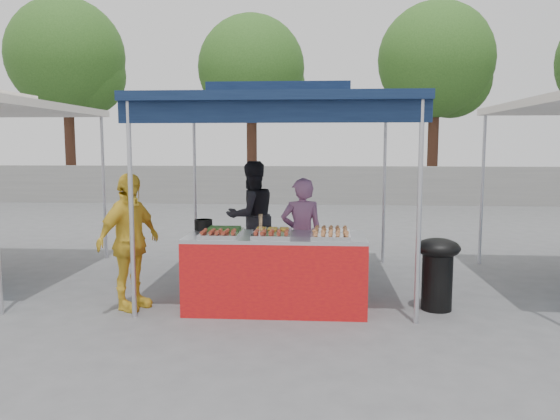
# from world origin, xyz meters

# --- Properties ---
(ground_plane) EXTENTS (80.00, 80.00, 0.00)m
(ground_plane) POSITION_xyz_m (0.00, 0.00, 0.00)
(ground_plane) COLOR #5E5F61
(back_wall) EXTENTS (40.00, 0.25, 1.20)m
(back_wall) POSITION_xyz_m (0.00, 11.00, 0.60)
(back_wall) COLOR gray
(back_wall) RESTS_ON ground_plane
(main_canopy) EXTENTS (3.20, 3.20, 2.57)m
(main_canopy) POSITION_xyz_m (0.00, 0.97, 2.37)
(main_canopy) COLOR silver
(main_canopy) RESTS_ON ground_plane
(tree_0) EXTENTS (4.06, 4.06, 6.97)m
(tree_0) POSITION_xyz_m (-8.28, 13.05, 4.77)
(tree_0) COLOR #44261A
(tree_0) RESTS_ON ground_plane
(tree_1) EXTENTS (3.72, 3.70, 6.36)m
(tree_1) POSITION_xyz_m (-1.75, 13.26, 4.35)
(tree_1) COLOR #44261A
(tree_1) RESTS_ON ground_plane
(tree_2) EXTENTS (3.85, 3.85, 6.61)m
(tree_2) POSITION_xyz_m (4.50, 12.99, 4.52)
(tree_2) COLOR #44261A
(tree_2) RESTS_ON ground_plane
(vendor_table) EXTENTS (2.00, 0.80, 0.85)m
(vendor_table) POSITION_xyz_m (0.00, -0.10, 0.43)
(vendor_table) COLOR red
(vendor_table) RESTS_ON ground_plane
(food_tray_fl) EXTENTS (0.42, 0.30, 0.07)m
(food_tray_fl) POSITION_xyz_m (-0.60, -0.34, 0.88)
(food_tray_fl) COLOR silver
(food_tray_fl) RESTS_ON vendor_table
(food_tray_fm) EXTENTS (0.42, 0.30, 0.07)m
(food_tray_fm) POSITION_xyz_m (-0.03, -0.34, 0.88)
(food_tray_fm) COLOR silver
(food_tray_fm) RESTS_ON vendor_table
(food_tray_fr) EXTENTS (0.42, 0.30, 0.07)m
(food_tray_fr) POSITION_xyz_m (0.61, -0.34, 0.88)
(food_tray_fr) COLOR silver
(food_tray_fr) RESTS_ON vendor_table
(food_tray_bl) EXTENTS (0.42, 0.30, 0.07)m
(food_tray_bl) POSITION_xyz_m (-0.59, -0.04, 0.88)
(food_tray_bl) COLOR silver
(food_tray_bl) RESTS_ON vendor_table
(food_tray_bm) EXTENTS (0.42, 0.30, 0.07)m
(food_tray_bm) POSITION_xyz_m (-0.04, -0.01, 0.88)
(food_tray_bm) COLOR silver
(food_tray_bm) RESTS_ON vendor_table
(food_tray_br) EXTENTS (0.42, 0.30, 0.07)m
(food_tray_br) POSITION_xyz_m (0.61, -0.02, 0.88)
(food_tray_br) COLOR silver
(food_tray_br) RESTS_ON vendor_table
(cooking_pot) EXTENTS (0.21, 0.21, 0.12)m
(cooking_pot) POSITION_xyz_m (-0.88, 0.22, 0.91)
(cooking_pot) COLOR black
(cooking_pot) RESTS_ON vendor_table
(skewer_cup) EXTENTS (0.07, 0.07, 0.09)m
(skewer_cup) POSITION_xyz_m (-0.14, -0.40, 0.89)
(skewer_cup) COLOR silver
(skewer_cup) RESTS_ON vendor_table
(wok_burner) EXTENTS (0.49, 0.49, 0.82)m
(wok_burner) POSITION_xyz_m (1.82, 0.01, 0.49)
(wok_burner) COLOR black
(wok_burner) RESTS_ON ground_plane
(crate_left) EXTENTS (0.51, 0.35, 0.30)m
(crate_left) POSITION_xyz_m (-0.31, 0.70, 0.15)
(crate_left) COLOR #153FAB
(crate_left) RESTS_ON ground_plane
(crate_right) EXTENTS (0.49, 0.35, 0.30)m
(crate_right) POSITION_xyz_m (0.15, 0.45, 0.15)
(crate_right) COLOR #153FAB
(crate_right) RESTS_ON ground_plane
(crate_stacked) EXTENTS (0.49, 0.34, 0.29)m
(crate_stacked) POSITION_xyz_m (0.15, 0.45, 0.44)
(crate_stacked) COLOR #153FAB
(crate_stacked) RESTS_ON crate_right
(vendor_woman) EXTENTS (0.58, 0.43, 1.44)m
(vendor_woman) POSITION_xyz_m (0.27, 0.69, 0.72)
(vendor_woman) COLOR #905C87
(vendor_woman) RESTS_ON ground_plane
(helper_man) EXTENTS (1.00, 0.95, 1.62)m
(helper_man) POSITION_xyz_m (-0.51, 1.83, 0.81)
(helper_man) COLOR black
(helper_man) RESTS_ON ground_plane
(customer_person) EXTENTS (0.73, 0.98, 1.54)m
(customer_person) POSITION_xyz_m (-1.65, -0.19, 0.77)
(customer_person) COLOR yellow
(customer_person) RESTS_ON ground_plane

